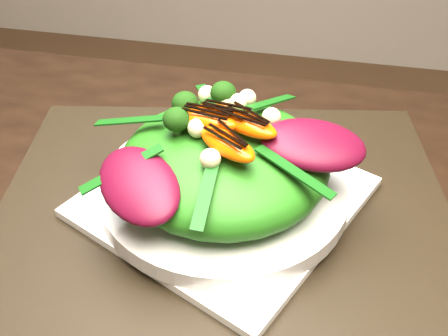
% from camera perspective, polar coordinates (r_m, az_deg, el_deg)
% --- Properties ---
extents(placemat, '(0.51, 0.42, 0.00)m').
position_cam_1_polar(placemat, '(0.54, -0.00, -3.65)').
color(placemat, black).
rests_on(placemat, dining_table).
extents(plate_base, '(0.31, 0.31, 0.01)m').
position_cam_1_polar(plate_base, '(0.53, 0.00, -3.15)').
color(plate_base, white).
rests_on(plate_base, placemat).
extents(salad_bowl, '(0.29, 0.29, 0.02)m').
position_cam_1_polar(salad_bowl, '(0.53, 0.00, -2.04)').
color(salad_bowl, silver).
rests_on(salad_bowl, plate_base).
extents(lettuce_mound, '(0.27, 0.27, 0.07)m').
position_cam_1_polar(lettuce_mound, '(0.50, 0.00, 0.66)').
color(lettuce_mound, '#256412').
rests_on(lettuce_mound, salad_bowl).
extents(radicchio_leaf, '(0.11, 0.08, 0.02)m').
position_cam_1_polar(radicchio_leaf, '(0.48, 9.72, 2.54)').
color(radicchio_leaf, '#420717').
rests_on(radicchio_leaf, lettuce_mound).
extents(orange_segment, '(0.06, 0.03, 0.02)m').
position_cam_1_polar(orange_segment, '(0.50, -1.45, 6.34)').
color(orange_segment, '#FC4804').
rests_on(orange_segment, lettuce_mound).
extents(broccoli_floret, '(0.05, 0.05, 0.04)m').
position_cam_1_polar(broccoli_floret, '(0.51, -6.05, 6.86)').
color(broccoli_floret, black).
rests_on(broccoli_floret, lettuce_mound).
extents(macadamia_nut, '(0.02, 0.02, 0.02)m').
position_cam_1_polar(macadamia_nut, '(0.44, 1.64, 0.49)').
color(macadamia_nut, '#CDB690').
rests_on(macadamia_nut, lettuce_mound).
extents(balsamic_drizzle, '(0.04, 0.00, 0.00)m').
position_cam_1_polar(balsamic_drizzle, '(0.50, -1.47, 7.19)').
color(balsamic_drizzle, black).
rests_on(balsamic_drizzle, orange_segment).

